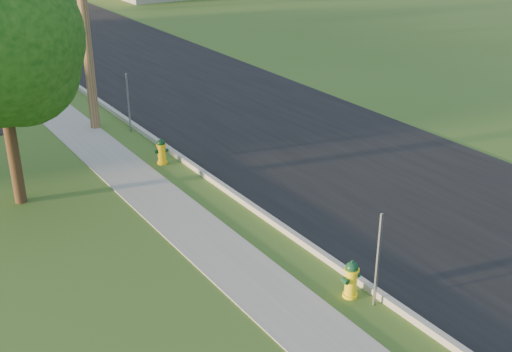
{
  "coord_description": "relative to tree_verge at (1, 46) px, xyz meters",
  "views": [
    {
      "loc": [
        -7.41,
        -3.21,
        7.39
      ],
      "look_at": [
        0.0,
        8.0,
        1.4
      ],
      "focal_mm": 45.0,
      "sensor_mm": 36.0,
      "label": 1
    }
  ],
  "objects": [
    {
      "name": "sidewalk",
      "position": [
        2.92,
        -2.55,
        -4.05
      ],
      "size": [
        1.5,
        120.0,
        0.03
      ],
      "primitive_type": "cube",
      "color": "gray",
      "rests_on": "ground"
    },
    {
      "name": "sign_post_far",
      "position": [
        4.42,
        15.65,
        -3.06
      ],
      "size": [
        0.05,
        0.04,
        2.0
      ],
      "primitive_type": "cube",
      "color": "gray",
      "rests_on": "ground"
    },
    {
      "name": "sign_post_near",
      "position": [
        4.42,
        -8.35,
        -3.06
      ],
      "size": [
        0.05,
        0.04,
        2.0
      ],
      "primitive_type": "cube",
      "color": "gray",
      "rests_on": "ground"
    },
    {
      "name": "hydrant_mid",
      "position": [
        4.08,
        0.36,
        -3.67
      ],
      "size": [
        0.42,
        0.37,
        0.8
      ],
      "color": "yellow",
      "rests_on": "ground"
    },
    {
      "name": "hydrant_near",
      "position": [
        4.22,
        -7.87,
        -3.66
      ],
      "size": [
        0.42,
        0.38,
        0.83
      ],
      "color": "yellow",
      "rests_on": "ground"
    },
    {
      "name": "curb",
      "position": [
        4.67,
        -2.55,
        -3.99
      ],
      "size": [
        0.15,
        120.0,
        0.15
      ],
      "primitive_type": "cube",
      "color": "#A8A499",
      "rests_on": "ground"
    },
    {
      "name": "tree_verge",
      "position": [
        0.0,
        0.0,
        0.0
      ],
      "size": [
        4.17,
        4.17,
        6.32
      ],
      "color": "#3C2B18",
      "rests_on": "ground"
    },
    {
      "name": "sign_post_mid",
      "position": [
        4.42,
        3.45,
        -3.06
      ],
      "size": [
        0.05,
        0.04,
        2.0
      ],
      "primitive_type": "cube",
      "color": "gray",
      "rests_on": "ground"
    },
    {
      "name": "hydrant_far",
      "position": [
        4.33,
        12.81,
        -3.7
      ],
      "size": [
        0.39,
        0.35,
        0.75
      ],
      "color": "gold",
      "rests_on": "ground"
    },
    {
      "name": "road",
      "position": [
        8.67,
        -2.55,
        -4.05
      ],
      "size": [
        8.0,
        120.0,
        0.02
      ],
      "primitive_type": "cube",
      "color": "black",
      "rests_on": "ground"
    }
  ]
}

